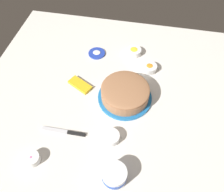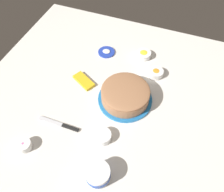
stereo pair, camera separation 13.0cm
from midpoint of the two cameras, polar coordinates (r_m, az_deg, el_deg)
name	(u,v)px [view 1 (the left image)]	position (r m, az deg, el deg)	size (l,w,h in m)	color
ground_plane	(105,100)	(1.32, -4.54, -1.31)	(1.54, 1.54, 0.00)	silver
frosted_cake	(125,93)	(1.29, 0.45, 0.53)	(0.31, 0.31, 0.10)	#1E6BB2
frosting_tub	(114,175)	(1.09, -3.01, -19.50)	(0.12, 0.12, 0.08)	white
frosting_tub_lid	(97,53)	(1.58, -6.24, 10.51)	(0.11, 0.11, 0.02)	#233DAD
spreading_knife	(67,132)	(1.24, -14.14, -9.02)	(0.24, 0.02, 0.01)	silver
sprinkle_bowl_yellow	(134,51)	(1.56, 3.13, 11.03)	(0.10, 0.10, 0.04)	white
sprinkle_bowl_pink	(32,158)	(1.22, -22.48, -14.56)	(0.08, 0.08, 0.04)	white
sprinkle_bowl_rainbow	(111,137)	(1.18, -3.53, -10.50)	(0.09, 0.09, 0.04)	white
sprinkle_bowl_orange	(149,68)	(1.46, 6.88, 6.94)	(0.09, 0.09, 0.04)	white
candy_box_lower	(80,85)	(1.40, -10.68, 2.60)	(0.15, 0.06, 0.02)	yellow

